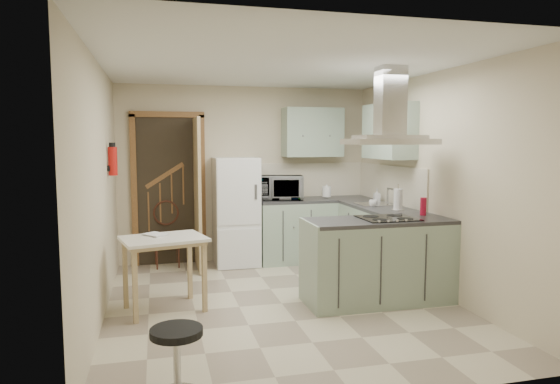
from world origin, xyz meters
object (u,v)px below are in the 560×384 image
object	(u,v)px
drop_leaf_table	(164,274)
bentwood_chair	(167,237)
fridge	(236,211)
extractor_hood	(389,142)
peninsula	(378,260)
microwave	(281,188)
stool	(177,362)

from	to	relation	value
drop_leaf_table	bentwood_chair	world-z (taller)	bentwood_chair
fridge	extractor_hood	distance (m)	2.57
extractor_hood	bentwood_chair	xyz separation A→B (m)	(-2.27, 2.11, -1.31)
peninsula	microwave	world-z (taller)	microwave
fridge	extractor_hood	xyz separation A→B (m)	(1.32, -1.98, 0.97)
microwave	fridge	bearing A→B (deg)	-167.63
fridge	drop_leaf_table	xyz separation A→B (m)	(-1.01, -1.71, -0.37)
peninsula	microwave	size ratio (longest dim) A/B	2.56
extractor_hood	bentwood_chair	world-z (taller)	extractor_hood
peninsula	microwave	xyz separation A→B (m)	(-0.57, 1.98, 0.62)
peninsula	drop_leaf_table	size ratio (longest dim) A/B	1.92
fridge	drop_leaf_table	bearing A→B (deg)	-120.70
bentwood_chair	microwave	distance (m)	1.73
fridge	microwave	xyz separation A→B (m)	(0.65, -0.00, 0.32)
extractor_hood	drop_leaf_table	xyz separation A→B (m)	(-2.34, 0.27, -1.34)
peninsula	extractor_hood	bearing A→B (deg)	0.00
extractor_hood	drop_leaf_table	world-z (taller)	extractor_hood
extractor_hood	bentwood_chair	bearing A→B (deg)	137.15
drop_leaf_table	extractor_hood	bearing A→B (deg)	-20.33
extractor_hood	stool	xyz separation A→B (m)	(-2.29, -1.52, -1.48)
extractor_hood	drop_leaf_table	distance (m)	2.71
bentwood_chair	microwave	world-z (taller)	microwave
fridge	microwave	size ratio (longest dim) A/B	2.47
peninsula	bentwood_chair	world-z (taller)	peninsula
drop_leaf_table	microwave	bearing A→B (deg)	32.01
peninsula	stool	world-z (taller)	peninsula
peninsula	stool	size ratio (longest dim) A/B	3.23
peninsula	microwave	bearing A→B (deg)	106.20
peninsula	drop_leaf_table	xyz separation A→B (m)	(-2.24, 0.27, -0.07)
microwave	stool	bearing A→B (deg)	-102.04
bentwood_chair	extractor_hood	bearing A→B (deg)	-45.96
fridge	bentwood_chair	bearing A→B (deg)	172.37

